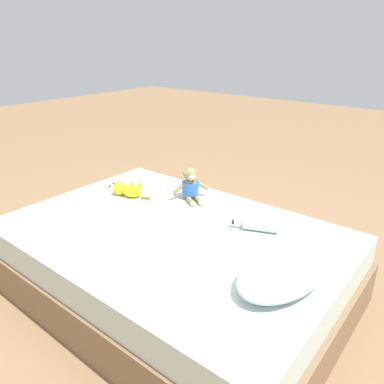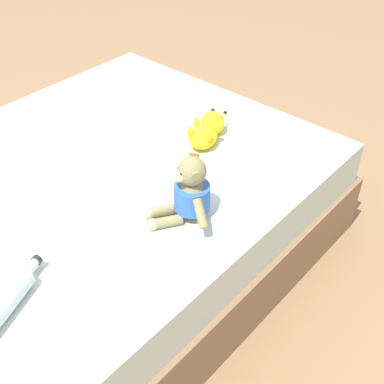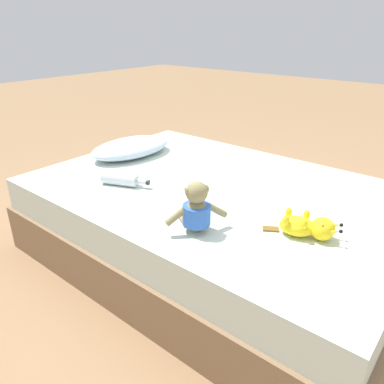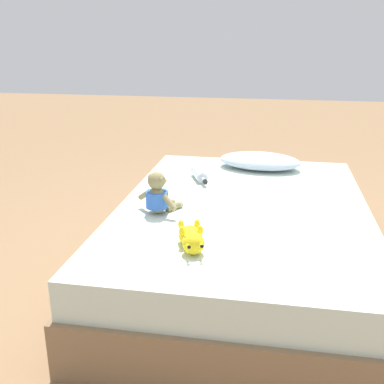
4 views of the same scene
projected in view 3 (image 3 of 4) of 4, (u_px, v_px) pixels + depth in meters
name	position (u px, v px, depth m)	size (l,w,h in m)	color
ground_plane	(215.00, 256.00, 2.28)	(16.00, 16.00, 0.00)	#93704C
bed	(216.00, 223.00, 2.19)	(1.44, 2.09, 0.46)	#846647
pillow	(131.00, 148.00, 2.55)	(0.62, 0.41, 0.11)	silver
plush_monkey	(196.00, 210.00, 1.62)	(0.26, 0.25, 0.24)	#8E8456
plush_yellow_creature	(308.00, 227.00, 1.58)	(0.17, 0.33, 0.10)	yellow
glass_bottle	(121.00, 179.00, 2.09)	(0.16, 0.28, 0.07)	silver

